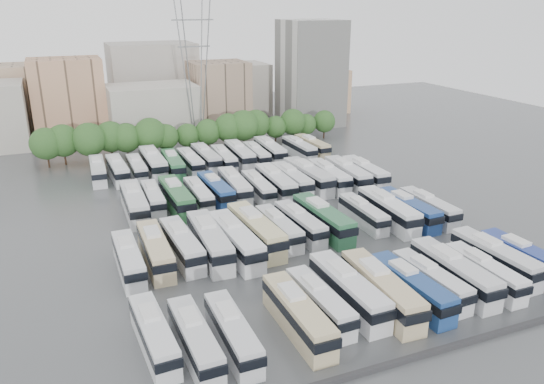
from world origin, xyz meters
name	(u,v)px	position (x,y,z in m)	size (l,w,h in m)	color
ground	(275,224)	(0.00, 0.00, 0.00)	(220.00, 220.00, 0.00)	#424447
parapet	(418,356)	(0.00, -33.00, 0.25)	(56.00, 0.50, 0.50)	#2D2D30
tree_line	(185,132)	(-2.89, 42.06, 4.61)	(65.46, 8.04, 8.36)	black
city_buildings	(138,96)	(-7.46, 71.86, 7.87)	(102.00, 35.00, 20.00)	#9E998E
apartment_tower	(311,73)	(34.00, 58.00, 13.00)	(14.00, 14.00, 26.00)	silver
electricity_pylon	(194,58)	(2.00, 50.00, 18.66)	(9.00, 6.91, 33.83)	slate
bus_r0_s0	(154,334)	(-21.50, -22.79, 1.69)	(2.90, 11.06, 3.44)	silver
bus_r0_s1	(195,339)	(-18.24, -24.94, 1.71)	(2.66, 11.14, 3.48)	silver
bus_r0_s2	(233,332)	(-14.81, -25.23, 1.69)	(2.43, 10.99, 3.44)	silver
bus_r0_s4	(298,315)	(-8.18, -25.07, 1.87)	(2.67, 12.18, 3.82)	#C8B689
bus_r0_s5	(320,302)	(-5.04, -23.53, 1.69)	(2.76, 11.06, 3.45)	silver
bus_r0_s6	(348,290)	(-1.45, -23.00, 1.96)	(2.95, 12.77, 3.99)	silver
bus_r0_s7	(381,289)	(1.71, -24.27, 2.02)	(3.49, 13.24, 4.12)	#C9B48A
bus_r0_s8	(411,287)	(5.04, -24.84, 1.83)	(3.05, 11.95, 3.72)	navy
bus_r0_s9	(431,280)	(8.10, -24.22, 1.69)	(2.85, 11.03, 3.43)	silver
bus_r0_s10	(454,272)	(11.32, -24.06, 1.94)	(2.80, 12.59, 3.95)	silver
bus_r0_s11	(484,272)	(14.81, -25.02, 1.69)	(2.40, 10.94, 3.43)	silver
bus_r0_s12	(495,258)	(18.24, -23.02, 1.88)	(3.19, 12.29, 3.82)	silver
bus_r0_s13	(524,258)	(21.47, -24.30, 1.80)	(3.15, 11.81, 3.67)	navy
bus_r1_s0	(129,259)	(-21.47, -6.80, 1.76)	(2.53, 11.46, 3.59)	silver
bus_r1_s1	(155,250)	(-18.15, -5.81, 1.90)	(2.84, 12.37, 3.87)	#CCB88C
bus_r1_s2	(182,245)	(-14.84, -5.53, 1.87)	(3.19, 12.24, 3.81)	silver
bus_r1_s3	(210,241)	(-11.48, -6.17, 2.06)	(3.29, 13.48, 4.21)	silver
bus_r1_s4	(235,240)	(-8.41, -7.17, 2.06)	(3.45, 13.49, 4.20)	silver
bus_r1_s5	(256,230)	(-5.02, -5.36, 2.08)	(3.60, 13.64, 4.24)	beige
bus_r1_s6	(279,228)	(-1.61, -4.97, 1.71)	(2.72, 11.18, 3.49)	silver
bus_r1_s7	(300,223)	(1.63, -4.76, 1.76)	(3.02, 11.52, 3.58)	silver
bus_r1_s8	(323,219)	(4.96, -5.07, 2.02)	(3.37, 13.20, 4.11)	#2B6540
bus_r1_s10	(363,213)	(11.61, -4.71, 1.66)	(2.57, 10.82, 3.38)	silver
bus_r1_s11	(388,210)	(15.08, -5.81, 2.00)	(3.27, 13.08, 4.08)	silver
bus_r1_s12	(408,209)	(18.09, -6.29, 1.88)	(3.11, 12.28, 3.83)	navy
bus_r1_s13	(429,207)	(21.61, -6.54, 1.76)	(2.58, 11.42, 3.58)	silver
bus_r2_s1	(134,203)	(-18.08, 11.05, 2.01)	(3.11, 13.08, 4.09)	silver
bus_r2_s2	(153,198)	(-14.99, 12.91, 1.67)	(2.67, 10.93, 3.41)	silver
bus_r2_s3	(176,197)	(-11.77, 11.13, 2.01)	(3.07, 13.12, 4.10)	#2D6939
bus_r2_s4	(199,195)	(-8.14, 11.68, 1.69)	(2.48, 11.00, 3.45)	silver
bus_r2_s5	(216,190)	(-5.11, 12.46, 1.83)	(3.07, 11.98, 3.73)	navy
bus_r2_s6	(235,186)	(-1.73, 13.01, 1.89)	(3.31, 12.41, 3.86)	silver
bus_r2_s7	(258,187)	(1.69, 11.23, 1.73)	(2.84, 11.28, 3.51)	silver
bus_r2_s8	(276,183)	(4.91, 11.64, 2.00)	(3.22, 13.04, 4.07)	silver
bus_r2_s9	(291,180)	(8.08, 12.27, 1.91)	(2.77, 12.42, 3.89)	silver
bus_r2_s10	(308,176)	(11.33, 12.53, 2.08)	(3.59, 13.66, 4.25)	silver
bus_r2_s11	(329,176)	(14.84, 11.63, 1.91)	(3.13, 12.47, 3.89)	silver
bus_r2_s12	(347,174)	(18.20, 11.22, 2.00)	(3.42, 13.13, 4.08)	silver
bus_r2_s13	(365,173)	(21.58, 11.02, 1.92)	(2.95, 12.49, 3.90)	silver
bus_r3_s0	(98,170)	(-21.52, 30.71, 1.78)	(2.96, 11.63, 3.62)	silver
bus_r3_s1	(118,170)	(-18.23, 29.59, 1.83)	(2.98, 11.95, 3.73)	silver
bus_r3_s2	(137,168)	(-14.83, 29.54, 1.70)	(2.43, 11.05, 3.47)	silver
bus_r3_s3	(153,163)	(-11.68, 30.59, 2.10)	(3.04, 13.66, 4.28)	silver
bus_r3_s4	(173,164)	(-8.37, 28.93, 1.88)	(3.21, 12.29, 3.82)	#317244
bus_r3_s5	(190,162)	(-4.90, 29.66, 1.77)	(2.69, 11.51, 3.60)	white
bus_r3_s6	(206,158)	(-1.64, 30.58, 1.92)	(2.89, 12.50, 3.91)	silver
bus_r3_s7	(224,159)	(1.52, 29.15, 1.78)	(3.04, 11.66, 3.63)	silver
bus_r3_s8	(240,155)	(5.03, 30.14, 1.97)	(3.27, 12.86, 4.00)	silver
bus_r3_s9	(256,155)	(8.36, 29.64, 1.73)	(2.98, 11.36, 3.53)	silver
bus_r3_s10	(270,150)	(11.68, 30.78, 1.95)	(3.27, 12.77, 3.98)	silver
bus_r3_s12	(299,149)	(18.04, 30.42, 1.78)	(2.80, 11.63, 3.63)	silver
bus_r3_s13	(312,146)	(21.37, 31.24, 1.77)	(3.06, 11.61, 3.61)	#CBB98C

